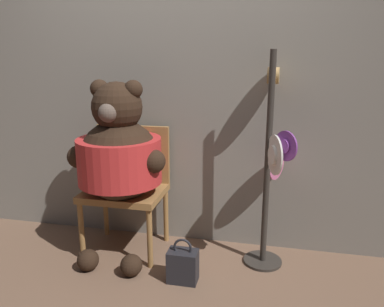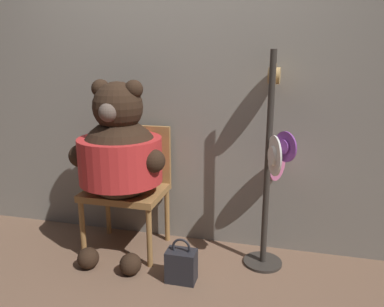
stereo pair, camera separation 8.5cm
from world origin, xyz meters
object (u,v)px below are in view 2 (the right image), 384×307
hat_display_rack (272,163)px  handbag_on_ground (181,265)px  chair (129,181)px  teddy_bear (120,155)px

hat_display_rack → handbag_on_ground: 0.93m
handbag_on_ground → chair: bearing=142.8°
chair → handbag_on_ground: bearing=-37.2°
chair → handbag_on_ground: size_ratio=3.05×
teddy_bear → hat_display_rack: 1.08m
teddy_bear → chair: bearing=92.6°
hat_display_rack → handbag_on_ground: (-0.55, -0.37, -0.65)m
handbag_on_ground → hat_display_rack: bearing=33.9°
chair → teddy_bear: bearing=-87.4°
teddy_bear → hat_display_rack: hat_display_rack is taller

